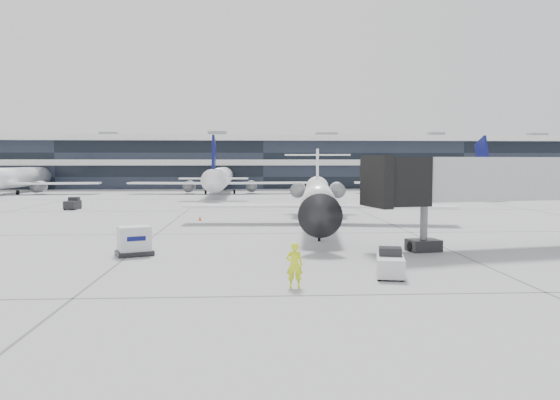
{
  "coord_description": "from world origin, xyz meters",
  "views": [
    {
      "loc": [
        -2.68,
        -42.45,
        5.61
      ],
      "look_at": [
        -0.34,
        0.52,
        2.6
      ],
      "focal_mm": 35.0,
      "sensor_mm": 36.0,
      "label": 1
    }
  ],
  "objects": [
    {
      "name": "traffic_cone",
      "position": [
        -7.52,
        9.79,
        0.23
      ],
      "size": [
        0.34,
        0.34,
        0.49
      ],
      "rotation": [
        0.0,
        0.0,
        -0.01
      ],
      "color": "#E45F0C",
      "rests_on": "ground"
    },
    {
      "name": "far_tug",
      "position": [
        -23.73,
        23.16,
        0.64
      ],
      "size": [
        1.54,
        2.38,
        1.44
      ],
      "rotation": [
        0.0,
        0.0,
        -0.1
      ],
      "color": "black",
      "rests_on": "ground"
    },
    {
      "name": "terminal",
      "position": [
        0.0,
        82.0,
        5.0
      ],
      "size": [
        170.0,
        22.0,
        10.0
      ],
      "primitive_type": "cube",
      "color": "black",
      "rests_on": "ground"
    },
    {
      "name": "bg_jet_center",
      "position": [
        -8.0,
        55.0,
        0.0
      ],
      "size": [
        32.0,
        40.0,
        9.6
      ],
      "primitive_type": null,
      "color": "white",
      "rests_on": "ground"
    },
    {
      "name": "bg_jet_left",
      "position": [
        -45.0,
        55.0,
        0.0
      ],
      "size": [
        32.0,
        40.0,
        9.6
      ],
      "primitive_type": null,
      "color": "white",
      "rests_on": "ground"
    },
    {
      "name": "ramp_worker",
      "position": [
        -0.73,
        -18.53,
        1.03
      ],
      "size": [
        0.79,
        0.55,
        2.05
      ],
      "primitive_type": "imported",
      "rotation": [
        0.0,
        0.0,
        3.06
      ],
      "color": "#E5FF1A",
      "rests_on": "ground"
    },
    {
      "name": "baggage_tug",
      "position": [
        4.13,
        -16.49,
        0.63
      ],
      "size": [
        1.72,
        2.41,
        1.39
      ],
      "rotation": [
        0.0,
        0.0,
        -0.21
      ],
      "color": "silver",
      "rests_on": "ground"
    },
    {
      "name": "jet_bridge",
      "position": [
        14.97,
        -7.58,
        4.46
      ],
      "size": [
        18.99,
        7.1,
        6.12
      ],
      "rotation": [
        0.0,
        0.0,
        0.2
      ],
      "color": "silver",
      "rests_on": "ground"
    },
    {
      "name": "ground",
      "position": [
        0.0,
        0.0,
        0.0
      ],
      "size": [
        220.0,
        220.0,
        0.0
      ],
      "primitive_type": "plane",
      "color": "#98999B",
      "rests_on": "ground"
    },
    {
      "name": "cargo_uld",
      "position": [
        -9.66,
        -9.55,
        0.86
      ],
      "size": [
        2.53,
        2.24,
        1.72
      ],
      "rotation": [
        0.0,
        0.0,
        0.39
      ],
      "color": "black",
      "rests_on": "ground"
    },
    {
      "name": "regional_jet",
      "position": [
        3.41,
        6.21,
        2.41
      ],
      "size": [
        24.48,
        30.57,
        7.06
      ],
      "rotation": [
        0.0,
        0.0,
        -0.12
      ],
      "color": "white",
      "rests_on": "ground"
    },
    {
      "name": "bg_jet_right",
      "position": [
        32.0,
        55.0,
        0.0
      ],
      "size": [
        32.0,
        40.0,
        9.6
      ],
      "primitive_type": null,
      "color": "white",
      "rests_on": "ground"
    }
  ]
}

